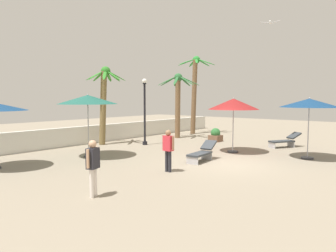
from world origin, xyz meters
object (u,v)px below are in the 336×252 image
at_px(guest_0, 93,163).
at_px(seagull_0, 270,22).
at_px(palm_tree_1, 195,86).
at_px(planter, 215,135).
at_px(palm_tree_2, 178,97).
at_px(patio_umbrella_1, 233,104).
at_px(lounge_chair_0, 285,140).
at_px(patio_umbrella_2, 88,100).
at_px(palm_tree_0, 104,95).
at_px(lounge_chair_1, 202,152).
at_px(lamp_post_0, 145,110).
at_px(patio_umbrella_3, 309,103).
at_px(guest_1, 168,147).

relative_size(guest_0, seagull_0, 1.63).
xyz_separation_m(palm_tree_1, planter, (-2.89, -3.61, -3.26)).
relative_size(palm_tree_1, palm_tree_2, 1.34).
height_order(patio_umbrella_1, lounge_chair_0, patio_umbrella_1).
bearing_deg(patio_umbrella_2, palm_tree_1, 9.18).
distance_m(palm_tree_0, planter, 7.32).
bearing_deg(palm_tree_2, lounge_chair_0, -87.30).
xyz_separation_m(palm_tree_0, lounge_chair_1, (-0.64, -7.33, -2.49)).
height_order(palm_tree_0, lamp_post_0, palm_tree_0).
xyz_separation_m(lamp_post_0, guest_0, (-8.26, -5.82, -1.09)).
height_order(patio_umbrella_1, palm_tree_1, palm_tree_1).
bearing_deg(patio_umbrella_3, patio_umbrella_1, 99.30).
bearing_deg(lounge_chair_1, patio_umbrella_2, 118.79).
distance_m(lounge_chair_1, guest_0, 6.32).
bearing_deg(lounge_chair_1, guest_1, -176.18).
xyz_separation_m(patio_umbrella_3, palm_tree_0, (-2.80, 10.75, 0.38)).
distance_m(patio_umbrella_3, lamp_post_0, 8.87).
xyz_separation_m(palm_tree_0, lamp_post_0, (1.34, -2.01, -0.83)).
distance_m(lounge_chair_0, lounge_chair_1, 6.37).
bearing_deg(guest_1, patio_umbrella_1, 2.22).
xyz_separation_m(palm_tree_2, lamp_post_0, (-3.88, -0.54, -0.74)).
distance_m(patio_umbrella_1, seagull_0, 4.71).
relative_size(patio_umbrella_3, palm_tree_0, 0.60).
height_order(lamp_post_0, lounge_chair_0, lamp_post_0).
bearing_deg(guest_0, planter, 15.46).
distance_m(palm_tree_0, lounge_chair_1, 7.76).
bearing_deg(patio_umbrella_3, planter, 68.84).
xyz_separation_m(lamp_post_0, lounge_chair_1, (-1.98, -5.32, -1.66)).
bearing_deg(palm_tree_2, patio_umbrella_1, -117.22).
xyz_separation_m(patio_umbrella_2, lamp_post_0, (4.53, 0.68, -0.61)).
bearing_deg(palm_tree_2, palm_tree_0, 164.27).
relative_size(patio_umbrella_3, planter, 3.28).
bearing_deg(lounge_chair_0, patio_umbrella_1, 156.33).
bearing_deg(lamp_post_0, palm_tree_2, 7.88).
bearing_deg(guest_1, palm_tree_2, 35.58).
bearing_deg(patio_umbrella_2, planter, -11.97).
xyz_separation_m(patio_umbrella_2, planter, (8.42, -1.79, -2.29)).
height_order(palm_tree_0, palm_tree_1, palm_tree_1).
xyz_separation_m(patio_umbrella_3, seagull_0, (1.32, 2.44, 4.12)).
distance_m(patio_umbrella_1, patio_umbrella_2, 7.11).
relative_size(patio_umbrella_1, guest_1, 1.75).
height_order(lounge_chair_1, guest_0, guest_0).
bearing_deg(lounge_chair_0, guest_0, 175.80).
bearing_deg(seagull_0, palm_tree_2, 80.81).
xyz_separation_m(palm_tree_2, lounge_chair_1, (-5.86, -5.85, -2.40)).
height_order(palm_tree_2, lounge_chair_1, palm_tree_2).
xyz_separation_m(patio_umbrella_3, guest_0, (-9.72, 2.92, -1.54)).
distance_m(lounge_chair_0, guest_1, 8.87).
height_order(patio_umbrella_3, palm_tree_1, palm_tree_1).
height_order(patio_umbrella_2, palm_tree_1, palm_tree_1).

